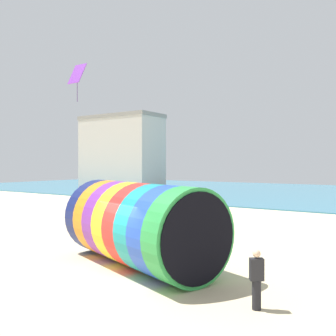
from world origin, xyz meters
The scene contains 8 objects.
ground_plane centered at (0.00, 0.00, 0.00)m, with size 120.00×120.00×0.00m, color beige.
sea centered at (0.00, 41.22, 0.05)m, with size 120.00×40.00×0.10m, color teal.
giant_inflatable_tube centered at (-0.15, 1.61, 1.58)m, with size 7.55×5.27×3.16m.
kite_handler centered at (5.11, -0.01, 0.81)m, with size 0.42×0.39×1.60m.
kite_purple_diamond centered at (-7.98, 5.69, 9.12)m, with size 0.95×0.66×2.26m.
bystander_near_water centered at (-9.49, 12.74, 0.90)m, with size 0.29×0.40×1.75m.
bystander_mid_beach centered at (-10.07, 12.26, 0.91)m, with size 0.39×0.42×1.77m.
promenade_building centered at (-23.99, 27.96, 5.13)m, with size 11.05×5.18×10.24m.
Camera 1 is at (8.68, -9.53, 3.88)m, focal length 40.00 mm.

